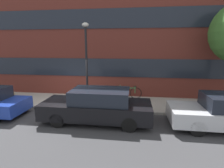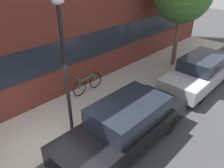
{
  "view_description": "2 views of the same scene",
  "coord_description": "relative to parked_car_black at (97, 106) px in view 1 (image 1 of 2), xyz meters",
  "views": [
    {
      "loc": [
        3.48,
        -7.94,
        3.19
      ],
      "look_at": [
        2.37,
        0.36,
        1.36
      ],
      "focal_mm": 28.0,
      "sensor_mm": 36.0,
      "label": 1
    },
    {
      "loc": [
        -2.12,
        -4.33,
        4.96
      ],
      "look_at": [
        2.89,
        0.42,
        1.17
      ],
      "focal_mm": 35.0,
      "sensor_mm": 36.0,
      "label": 2
    }
  ],
  "objects": [
    {
      "name": "sidewalk_strip",
      "position": [
        -1.94,
        2.33,
        -0.64
      ],
      "size": [
        28.0,
        2.56,
        0.13
      ],
      "color": "#A8A399",
      "rests_on": "ground_plane"
    },
    {
      "name": "rowhouse_facade",
      "position": [
        -1.94,
        4.05,
        3.61
      ],
      "size": [
        28.0,
        1.02,
        8.61
      ],
      "color": "maroon",
      "rests_on": "ground_plane"
    },
    {
      "name": "parked_car_black",
      "position": [
        0.0,
        0.0,
        0.0
      ],
      "size": [
        4.6,
        1.71,
        1.43
      ],
      "rotation": [
        0.0,
        0.0,
        3.14
      ],
      "color": "black",
      "rests_on": "ground_plane"
    },
    {
      "name": "lamp_post",
      "position": [
        -0.87,
        1.58,
        2.03
      ],
      "size": [
        0.32,
        0.32,
        4.15
      ],
      "color": "black",
      "rests_on": "sidewalk_strip"
    },
    {
      "name": "ground_plane",
      "position": [
        -1.94,
        1.05,
        -0.7
      ],
      "size": [
        56.0,
        56.0,
        0.0
      ],
      "primitive_type": "plane",
      "color": "#38383A"
    },
    {
      "name": "fire_hydrant",
      "position": [
        -5.07,
        1.49,
        -0.24
      ],
      "size": [
        0.52,
        0.29,
        0.67
      ],
      "color": "gold",
      "rests_on": "sidewalk_strip"
    },
    {
      "name": "bicycle",
      "position": [
        1.15,
        3.07,
        -0.18
      ],
      "size": [
        1.63,
        0.44,
        0.79
      ],
      "rotation": [
        0.0,
        0.0,
        3.19
      ],
      "color": "black",
      "rests_on": "sidewalk_strip"
    }
  ]
}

